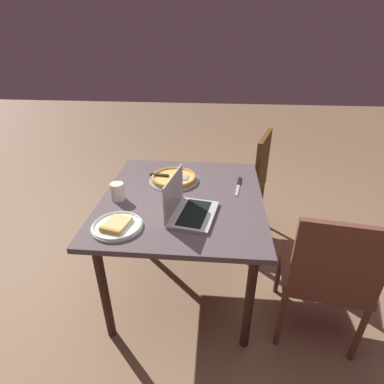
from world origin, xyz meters
The scene contains 9 objects.
ground_plane centered at (0.00, 0.00, 0.00)m, with size 12.00×12.00×0.00m, color #906E50.
dining_table centered at (0.00, 0.00, 0.68)m, with size 1.07×0.96×0.77m.
laptop centered at (0.20, 0.05, 0.82)m, with size 0.34×0.28×0.23m.
pizza_plate centered at (0.35, -0.30, 0.78)m, with size 0.26×0.26×0.04m.
pizza_tray centered at (-0.21, -0.08, 0.79)m, with size 0.33×0.33×0.04m.
table_knife centered at (-0.18, 0.35, 0.77)m, with size 0.25×0.06×0.01m.
drink_cup centered at (0.07, -0.38, 0.82)m, with size 0.08×0.08×0.11m.
chair_near centered at (0.29, 0.82, 0.51)m, with size 0.52×0.52×0.90m.
chair_far centered at (-0.75, 0.46, 0.53)m, with size 0.55×0.55×0.94m.
Camera 1 is at (1.57, 0.19, 1.67)m, focal length 28.14 mm.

